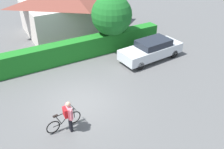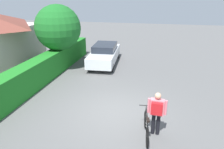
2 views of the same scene
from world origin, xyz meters
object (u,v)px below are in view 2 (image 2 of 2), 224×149
Objects in this scene: parked_car_near at (105,54)px; tree_kerbside at (58,28)px; bicycle at (146,127)px; person_rider at (157,110)px.

parked_car_near is 1.12× the size of tree_kerbside.
parked_car_near is 2.71× the size of bicycle.
person_rider is (0.16, -0.31, 0.60)m from bicycle.
bicycle is 0.42× the size of tree_kerbside.
tree_kerbside reaches higher than bicycle.
bicycle is 8.78m from tree_kerbside.
person_rider is at bearing -132.38° from tree_kerbside.
parked_car_near is at bearing -56.54° from tree_kerbside.
person_rider is at bearing -62.08° from bicycle.
person_rider is (-7.47, -3.77, 0.24)m from parked_car_near.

